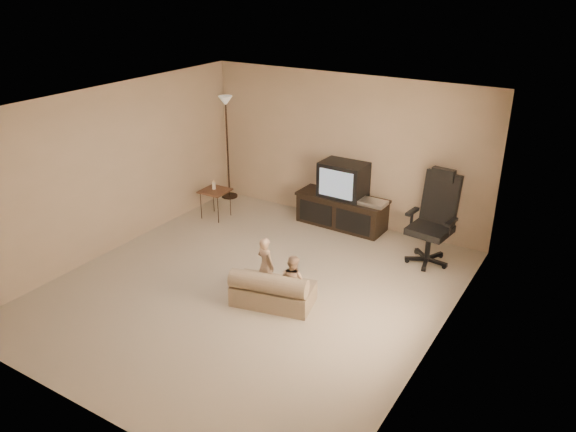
% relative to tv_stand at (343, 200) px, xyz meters
% --- Properties ---
extents(floor, '(5.50, 5.50, 0.00)m').
position_rel_tv_stand_xyz_m(floor, '(-0.12, -2.49, -0.46)').
color(floor, '#BCB096').
rests_on(floor, ground).
extents(room_shell, '(5.50, 5.50, 5.50)m').
position_rel_tv_stand_xyz_m(room_shell, '(-0.12, -2.49, 1.06)').
color(room_shell, white).
rests_on(room_shell, floor).
extents(tv_stand, '(1.57, 0.62, 1.11)m').
position_rel_tv_stand_xyz_m(tv_stand, '(0.00, 0.00, 0.00)').
color(tv_stand, black).
rests_on(tv_stand, floor).
extents(office_chair, '(0.71, 0.75, 1.40)m').
position_rel_tv_stand_xyz_m(office_chair, '(1.68, -0.44, 0.04)').
color(office_chair, black).
rests_on(office_chair, floor).
extents(side_table, '(0.47, 0.47, 0.68)m').
position_rel_tv_stand_xyz_m(side_table, '(-2.04, -0.83, 0.03)').
color(side_table, brown).
rests_on(side_table, floor).
extents(floor_lamp, '(0.30, 0.30, 1.93)m').
position_rel_tv_stand_xyz_m(floor_lamp, '(-2.42, 0.06, 0.94)').
color(floor_lamp, black).
rests_on(floor_lamp, floor).
extents(child_sofa, '(1.13, 0.80, 0.50)m').
position_rel_tv_stand_xyz_m(child_sofa, '(0.34, -2.69, -0.26)').
color(child_sofa, tan).
rests_on(child_sofa, floor).
extents(toddler_left, '(0.34, 0.28, 0.80)m').
position_rel_tv_stand_xyz_m(toddler_left, '(0.09, -2.45, -0.06)').
color(toddler_left, tan).
rests_on(toddler_left, floor).
extents(toddler_right, '(0.38, 0.25, 0.72)m').
position_rel_tv_stand_xyz_m(toddler_right, '(0.57, -2.56, -0.10)').
color(toddler_right, tan).
rests_on(toddler_right, floor).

